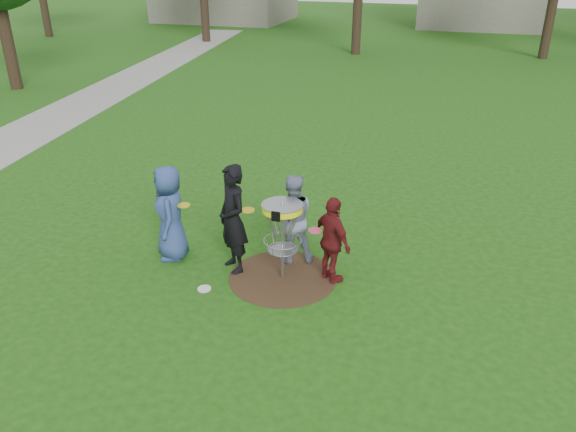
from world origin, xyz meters
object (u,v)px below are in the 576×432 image
(player_black, at_px, (233,219))
(player_grey, at_px, (292,219))
(player_maroon, at_px, (332,241))
(player_blue, at_px, (170,213))
(disc_golf_basket, at_px, (282,223))

(player_black, xyz_separation_m, player_grey, (0.84, 0.58, -0.14))
(player_maroon, bearing_deg, player_black, 44.86)
(player_black, height_order, player_maroon, player_black)
(player_blue, bearing_deg, player_grey, 78.24)
(player_maroon, distance_m, disc_golf_basket, 0.85)
(player_maroon, height_order, disc_golf_basket, player_maroon)
(player_blue, xyz_separation_m, player_black, (1.19, -0.07, 0.09))
(player_blue, bearing_deg, player_maroon, 65.34)
(player_black, relative_size, player_maroon, 1.27)
(player_blue, height_order, player_grey, player_blue)
(player_black, bearing_deg, disc_golf_basket, 41.56)
(player_maroon, bearing_deg, player_grey, 11.35)
(disc_golf_basket, bearing_deg, player_grey, 92.56)
(player_blue, xyz_separation_m, player_grey, (2.03, 0.51, -0.05))
(player_maroon, xyz_separation_m, disc_golf_basket, (-0.78, -0.16, 0.28))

